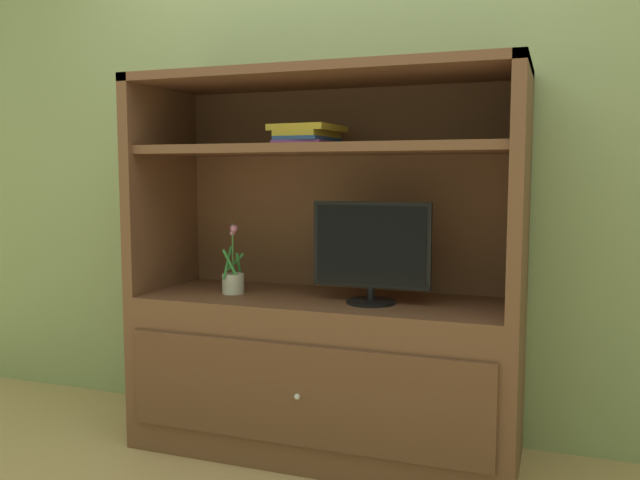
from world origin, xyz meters
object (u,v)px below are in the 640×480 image
at_px(potted_plant, 233,279).
at_px(magazine_stack, 308,135).
at_px(media_console, 325,333).
at_px(tv_monitor, 371,251).

distance_m(potted_plant, magazine_stack, 0.71).
height_order(media_console, magazine_stack, media_console).
bearing_deg(magazine_stack, tv_monitor, -9.41).
bearing_deg(media_console, potted_plant, -173.16).
bearing_deg(magazine_stack, potted_plant, -173.11).
distance_m(tv_monitor, magazine_stack, 0.55).
bearing_deg(potted_plant, media_console, 6.84).
distance_m(media_console, tv_monitor, 0.43).
distance_m(media_console, magazine_stack, 0.84).
bearing_deg(media_console, magazine_stack, -173.38).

